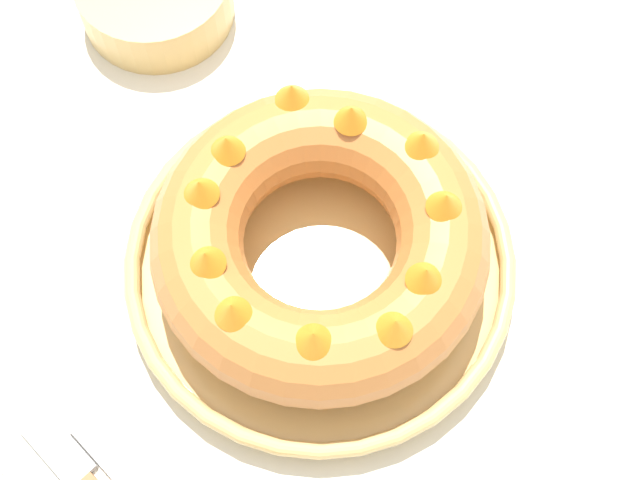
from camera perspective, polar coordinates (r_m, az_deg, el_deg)
name	(u,v)px	position (r m, az deg, el deg)	size (l,w,h in m)	color
ground_plane	(328,431)	(1.42, 0.51, -12.16)	(8.00, 8.00, 0.00)	brown
dining_table	(334,282)	(0.79, 0.89, -2.67)	(1.19, 1.04, 0.75)	silver
serving_dish	(320,265)	(0.68, 0.00, -1.61)	(0.29, 0.29, 0.03)	tan
bundt_cake	(320,239)	(0.63, 0.00, 0.05)	(0.24, 0.24, 0.08)	#C67538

